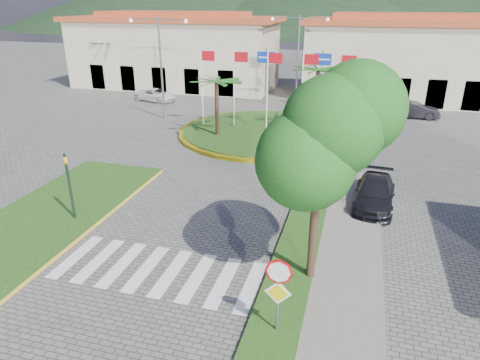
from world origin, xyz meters
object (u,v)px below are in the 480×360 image
(car_dark_b, at_px, (414,110))
(car_side_right, at_px, (375,193))
(roundabout_island, at_px, (265,132))
(car_dark_a, at_px, (229,85))
(stop_sign, at_px, (278,285))
(white_van, at_px, (155,95))
(deciduous_tree, at_px, (320,140))

(car_dark_b, distance_m, car_side_right, 18.51)
(roundabout_island, relative_size, car_dark_b, 3.11)
(car_side_right, bearing_deg, roundabout_island, 130.70)
(car_side_right, bearing_deg, car_dark_a, 124.71)
(stop_sign, bearing_deg, white_van, 122.21)
(stop_sign, distance_m, car_dark_b, 28.71)
(stop_sign, bearing_deg, car_dark_b, 77.80)
(car_side_right, bearing_deg, white_van, 142.05)
(roundabout_island, height_order, car_side_right, roundabout_island)
(deciduous_tree, distance_m, car_side_right, 8.45)
(car_dark_a, relative_size, car_dark_b, 0.89)
(stop_sign, relative_size, deciduous_tree, 0.39)
(white_van, bearing_deg, car_dark_a, -23.87)
(white_van, height_order, car_dark_a, car_dark_a)
(roundabout_island, height_order, deciduous_tree, deciduous_tree)
(roundabout_island, xyz_separation_m, car_side_right, (7.69, -10.22, 0.47))
(white_van, distance_m, car_dark_a, 8.67)
(white_van, height_order, car_side_right, car_side_right)
(deciduous_tree, bearing_deg, white_van, 126.15)
(car_dark_b, relative_size, car_side_right, 0.93)
(deciduous_tree, distance_m, white_van, 31.30)
(stop_sign, height_order, car_dark_b, stop_sign)
(car_dark_a, bearing_deg, car_side_right, -163.71)
(roundabout_island, bearing_deg, deciduous_tree, -72.09)
(car_dark_b, bearing_deg, white_van, 90.11)
(deciduous_tree, distance_m, car_dark_b, 25.98)
(deciduous_tree, xyz_separation_m, car_dark_b, (5.46, 25.00, -4.50))
(car_dark_a, distance_m, car_side_right, 29.07)
(deciduous_tree, relative_size, car_dark_a, 1.87)
(roundabout_island, relative_size, stop_sign, 4.79)
(stop_sign, xyz_separation_m, white_van, (-17.66, 28.04, -1.20))
(stop_sign, bearing_deg, deciduous_tree, 78.82)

